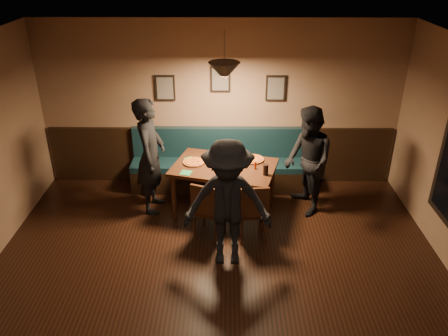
# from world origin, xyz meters

# --- Properties ---
(floor) EXTENTS (7.00, 7.00, 0.00)m
(floor) POSITION_xyz_m (0.00, 0.00, 0.00)
(floor) COLOR black
(floor) RESTS_ON ground
(ceiling) EXTENTS (7.00, 7.00, 0.00)m
(ceiling) POSITION_xyz_m (0.00, 0.00, 2.80)
(ceiling) COLOR silver
(ceiling) RESTS_ON ground
(wall_back) EXTENTS (6.00, 0.00, 6.00)m
(wall_back) POSITION_xyz_m (0.00, 3.50, 1.40)
(wall_back) COLOR #8C704F
(wall_back) RESTS_ON ground
(wainscot) EXTENTS (5.88, 0.06, 1.00)m
(wainscot) POSITION_xyz_m (0.00, 3.47, 0.50)
(wainscot) COLOR black
(wainscot) RESTS_ON ground
(booth_bench) EXTENTS (3.00, 0.60, 1.00)m
(booth_bench) POSITION_xyz_m (0.00, 3.20, 0.50)
(booth_bench) COLOR #0F232D
(booth_bench) RESTS_ON ground
(picture_left) EXTENTS (0.32, 0.04, 0.42)m
(picture_left) POSITION_xyz_m (-0.90, 3.47, 1.70)
(picture_left) COLOR black
(picture_left) RESTS_ON wall_back
(picture_center) EXTENTS (0.32, 0.04, 0.42)m
(picture_center) POSITION_xyz_m (0.00, 3.47, 1.85)
(picture_center) COLOR black
(picture_center) RESTS_ON wall_back
(picture_right) EXTENTS (0.32, 0.04, 0.42)m
(picture_right) POSITION_xyz_m (0.90, 3.47, 1.70)
(picture_right) COLOR black
(picture_right) RESTS_ON wall_back
(pendant_lamp) EXTENTS (0.44, 0.44, 0.25)m
(pendant_lamp) POSITION_xyz_m (0.07, 2.42, 2.25)
(pendant_lamp) COLOR black
(pendant_lamp) RESTS_ON ceiling
(dining_table) EXTENTS (1.71, 1.33, 0.81)m
(dining_table) POSITION_xyz_m (0.07, 2.42, 0.40)
(dining_table) COLOR black
(dining_table) RESTS_ON floor
(chair_near_left) EXTENTS (0.51, 0.51, 0.89)m
(chair_near_left) POSITION_xyz_m (-0.13, 1.80, 0.44)
(chair_near_left) COLOR black
(chair_near_left) RESTS_ON floor
(chair_near_right) EXTENTS (0.44, 0.44, 0.90)m
(chair_near_right) POSITION_xyz_m (0.47, 1.76, 0.45)
(chair_near_right) COLOR black
(chair_near_right) RESTS_ON floor
(diner_left) EXTENTS (0.49, 0.70, 1.83)m
(diner_left) POSITION_xyz_m (-1.05, 2.52, 0.92)
(diner_left) COLOR black
(diner_left) RESTS_ON floor
(diner_right) EXTENTS (0.82, 0.95, 1.70)m
(diner_right) POSITION_xyz_m (1.34, 2.49, 0.85)
(diner_right) COLOR black
(diner_right) RESTS_ON floor
(diner_front) EXTENTS (1.14, 0.66, 1.74)m
(diner_front) POSITION_xyz_m (0.12, 1.21, 0.87)
(diner_front) COLOR black
(diner_front) RESTS_ON floor
(pizza_a) EXTENTS (0.36, 0.36, 0.04)m
(pizza_a) POSITION_xyz_m (-0.40, 2.51, 0.83)
(pizza_a) COLOR #D66328
(pizza_a) RESTS_ON dining_table
(pizza_b) EXTENTS (0.39, 0.39, 0.04)m
(pizza_b) POSITION_xyz_m (0.12, 2.21, 0.83)
(pizza_b) COLOR orange
(pizza_b) RESTS_ON dining_table
(pizza_c) EXTENTS (0.45, 0.45, 0.04)m
(pizza_c) POSITION_xyz_m (0.51, 2.61, 0.83)
(pizza_c) COLOR gold
(pizza_c) RESTS_ON dining_table
(soda_glass) EXTENTS (0.08, 0.08, 0.16)m
(soda_glass) POSITION_xyz_m (0.67, 2.13, 0.89)
(soda_glass) COLOR black
(soda_glass) RESTS_ON dining_table
(tabasco_bottle) EXTENTS (0.04, 0.04, 0.13)m
(tabasco_bottle) POSITION_xyz_m (0.54, 2.33, 0.88)
(tabasco_bottle) COLOR #9B2505
(tabasco_bottle) RESTS_ON dining_table
(napkin_a) EXTENTS (0.20, 0.20, 0.01)m
(napkin_a) POSITION_xyz_m (-0.47, 2.65, 0.81)
(napkin_a) COLOR #1E7232
(napkin_a) RESTS_ON dining_table
(napkin_b) EXTENTS (0.19, 0.19, 0.01)m
(napkin_b) POSITION_xyz_m (-0.49, 2.18, 0.81)
(napkin_b) COLOR #1E703B
(napkin_b) RESTS_ON dining_table
(cutlery_set) EXTENTS (0.19, 0.05, 0.00)m
(cutlery_set) POSITION_xyz_m (-0.00, 2.01, 0.81)
(cutlery_set) COLOR silver
(cutlery_set) RESTS_ON dining_table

